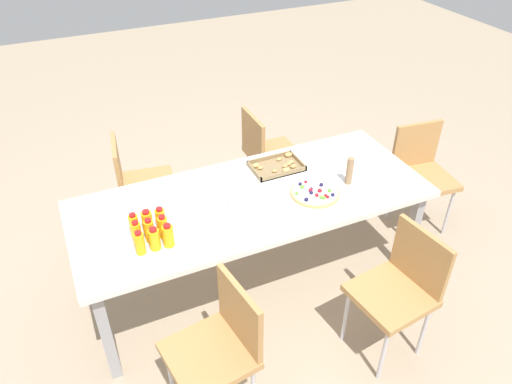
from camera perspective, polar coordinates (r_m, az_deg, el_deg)
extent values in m
plane|color=tan|center=(3.53, -0.37, -10.16)|extent=(12.00, 12.00, 0.00)
cube|color=silver|center=(3.06, -0.42, -0.81)|extent=(2.22, 0.88, 0.04)
cube|color=#99999E|center=(2.89, -16.99, -15.68)|extent=(0.06, 0.06, 0.69)
cube|color=#99999E|center=(3.52, 17.65, -4.67)|extent=(0.06, 0.06, 0.69)
cube|color=#99999E|center=(3.41, -19.15, -6.66)|extent=(0.06, 0.06, 0.69)
cube|color=#99999E|center=(3.96, 11.19, 1.43)|extent=(0.06, 0.06, 0.69)
cube|color=#B7844C|center=(4.01, 2.08, 4.45)|extent=(0.40, 0.40, 0.04)
cube|color=#B7844C|center=(3.85, -0.35, 6.28)|extent=(0.03, 0.38, 0.38)
cylinder|color=silver|center=(4.33, 2.98, 3.14)|extent=(0.02, 0.02, 0.41)
cylinder|color=silver|center=(4.10, 5.01, 0.93)|extent=(0.02, 0.02, 0.41)
cylinder|color=silver|center=(4.21, -0.91, 2.17)|extent=(0.02, 0.02, 0.41)
cylinder|color=silver|center=(3.97, 0.95, -0.16)|extent=(0.02, 0.02, 0.41)
cube|color=#B7844C|center=(3.73, -12.49, 0.83)|extent=(0.45, 0.45, 0.04)
cube|color=#B7844C|center=(3.63, -15.76, 2.82)|extent=(0.09, 0.38, 0.38)
cylinder|color=silver|center=(4.01, -10.01, -0.41)|extent=(0.02, 0.02, 0.41)
cylinder|color=silver|center=(3.75, -9.36, -3.19)|extent=(0.02, 0.02, 0.41)
cylinder|color=silver|center=(4.00, -14.53, -1.14)|extent=(0.02, 0.02, 0.41)
cylinder|color=silver|center=(3.75, -14.20, -3.98)|extent=(0.02, 0.02, 0.41)
cube|color=#B7844C|center=(2.92, 15.38, -11.52)|extent=(0.45, 0.45, 0.04)
cube|color=#B7844C|center=(2.90, 18.57, -7.38)|extent=(0.08, 0.38, 0.38)
cylinder|color=silver|center=(2.96, 14.54, -17.93)|extent=(0.02, 0.02, 0.41)
cylinder|color=silver|center=(3.09, 10.36, -14.09)|extent=(0.02, 0.02, 0.41)
cylinder|color=silver|center=(3.13, 18.89, -15.05)|extent=(0.02, 0.02, 0.41)
cylinder|color=silver|center=(3.25, 14.75, -11.59)|extent=(0.02, 0.02, 0.41)
cube|color=#B7844C|center=(3.92, 19.02, 1.43)|extent=(0.44, 0.44, 0.04)
cube|color=#B7844C|center=(3.95, 18.10, 5.17)|extent=(0.38, 0.07, 0.38)
cylinder|color=silver|center=(4.04, 21.44, -2.30)|extent=(0.02, 0.02, 0.41)
cylinder|color=silver|center=(3.87, 17.64, -3.23)|extent=(0.02, 0.02, 0.41)
cylinder|color=silver|center=(4.24, 19.01, 0.22)|extent=(0.02, 0.02, 0.41)
cylinder|color=silver|center=(4.08, 15.30, -0.56)|extent=(0.02, 0.02, 0.41)
cube|color=#B7844C|center=(2.58, -5.53, -18.40)|extent=(0.45, 0.45, 0.04)
cube|color=#B7844C|center=(2.48, -1.91, -14.03)|extent=(0.09, 0.38, 0.38)
cylinder|color=silver|center=(2.84, -9.89, -20.32)|extent=(0.02, 0.02, 0.41)
cylinder|color=silver|center=(2.91, -3.89, -17.72)|extent=(0.02, 0.02, 0.41)
cylinder|color=#F9AC14|center=(2.68, -13.36, -5.86)|extent=(0.05, 0.05, 0.13)
cylinder|color=red|center=(2.63, -13.57, -4.68)|extent=(0.04, 0.04, 0.02)
cylinder|color=#F9AD14|center=(2.69, -11.72, -5.44)|extent=(0.06, 0.06, 0.12)
cylinder|color=red|center=(2.65, -11.90, -4.31)|extent=(0.04, 0.04, 0.02)
cylinder|color=#FAAE14|center=(2.70, -10.16, -5.07)|extent=(0.06, 0.06, 0.13)
cylinder|color=red|center=(2.65, -10.32, -3.91)|extent=(0.04, 0.04, 0.02)
cylinder|color=#FAAE14|center=(2.74, -13.69, -4.73)|extent=(0.05, 0.05, 0.13)
cylinder|color=red|center=(2.69, -13.91, -3.51)|extent=(0.03, 0.03, 0.02)
cylinder|color=#FAAF14|center=(2.74, -12.27, -4.48)|extent=(0.05, 0.05, 0.13)
cylinder|color=red|center=(2.70, -12.47, -3.28)|extent=(0.04, 0.04, 0.02)
cylinder|color=#F8AF14|center=(2.75, -10.74, -4.08)|extent=(0.05, 0.05, 0.13)
cylinder|color=red|center=(2.71, -10.90, -2.90)|extent=(0.04, 0.04, 0.02)
cylinder|color=#FAAD14|center=(2.80, -13.97, -3.82)|extent=(0.05, 0.05, 0.13)
cylinder|color=red|center=(2.75, -14.18, -2.63)|extent=(0.04, 0.04, 0.02)
cylinder|color=#F9AE14|center=(2.81, -12.51, -3.46)|extent=(0.06, 0.06, 0.13)
cylinder|color=red|center=(2.76, -12.71, -2.29)|extent=(0.04, 0.04, 0.02)
cylinder|color=#F9AB14|center=(2.82, -11.03, -3.12)|extent=(0.06, 0.06, 0.12)
cylinder|color=red|center=(2.78, -11.19, -1.99)|extent=(0.04, 0.04, 0.02)
cylinder|color=tan|center=(3.08, 6.86, -0.10)|extent=(0.31, 0.31, 0.02)
cylinder|color=white|center=(3.07, 6.87, 0.08)|extent=(0.28, 0.28, 0.01)
sphere|color=#1E1947|center=(2.98, 5.88, -0.87)|extent=(0.03, 0.03, 0.03)
sphere|color=#1E1947|center=(3.04, 8.93, -0.32)|extent=(0.02, 0.02, 0.02)
sphere|color=red|center=(3.06, 7.43, 0.17)|extent=(0.03, 0.03, 0.03)
sphere|color=#1E1947|center=(3.12, 7.61, 0.85)|extent=(0.03, 0.03, 0.03)
sphere|color=#66B238|center=(3.01, 7.87, -0.67)|extent=(0.02, 0.02, 0.02)
sphere|color=#66B238|center=(3.03, 4.76, -0.17)|extent=(0.02, 0.02, 0.02)
sphere|color=red|center=(3.06, 6.36, 0.21)|extent=(0.03, 0.03, 0.03)
sphere|color=#1E1947|center=(3.11, 5.16, 0.95)|extent=(0.02, 0.02, 0.02)
sphere|color=#1E1947|center=(3.04, 6.45, -0.07)|extent=(0.02, 0.02, 0.02)
sphere|color=#66B238|center=(3.08, 5.41, 0.60)|extent=(0.03, 0.03, 0.03)
sphere|color=red|center=(3.03, 8.07, -0.42)|extent=(0.02, 0.02, 0.02)
sphere|color=red|center=(3.02, 8.38, -0.58)|extent=(0.02, 0.02, 0.02)
sphere|color=#66B238|center=(3.07, 8.56, 0.18)|extent=(0.03, 0.03, 0.03)
sphere|color=#1E1947|center=(3.08, 6.46, 0.38)|extent=(0.02, 0.02, 0.02)
sphere|color=red|center=(3.02, 7.08, -0.36)|extent=(0.02, 0.02, 0.02)
sphere|color=#66B238|center=(3.01, 7.55, -0.60)|extent=(0.02, 0.02, 0.02)
sphere|color=red|center=(3.03, 8.11, -0.43)|extent=(0.02, 0.02, 0.02)
sphere|color=red|center=(3.14, 5.81, 1.19)|extent=(0.02, 0.02, 0.02)
cube|color=olive|center=(3.31, 2.39, 2.87)|extent=(0.34, 0.23, 0.01)
cube|color=olive|center=(3.22, 3.26, 2.09)|extent=(0.34, 0.01, 0.03)
cube|color=olive|center=(3.39, 1.57, 3.99)|extent=(0.34, 0.01, 0.03)
cube|color=olive|center=(3.25, -0.23, 2.42)|extent=(0.01, 0.23, 0.03)
cube|color=olive|center=(3.37, 4.91, 3.68)|extent=(0.01, 0.23, 0.03)
ellipsoid|color=tan|center=(3.35, 4.11, 3.50)|extent=(0.04, 0.03, 0.02)
ellipsoid|color=tan|center=(3.37, 2.70, 3.84)|extent=(0.04, 0.03, 0.02)
ellipsoid|color=tan|center=(3.30, -0.01, 3.10)|extent=(0.05, 0.04, 0.03)
ellipsoid|color=tan|center=(3.30, 4.34, 3.00)|extent=(0.04, 0.03, 0.02)
ellipsoid|color=tan|center=(3.42, 3.81, 4.35)|extent=(0.05, 0.04, 0.03)
ellipsoid|color=tan|center=(3.25, 2.16, 2.46)|extent=(0.03, 0.02, 0.02)
ellipsoid|color=tan|center=(3.33, 3.84, 3.28)|extent=(0.04, 0.03, 0.02)
ellipsoid|color=tan|center=(3.25, 3.55, 2.56)|extent=(0.06, 0.04, 0.03)
ellipsoid|color=tan|center=(3.30, 3.40, 3.03)|extent=(0.04, 0.03, 0.02)
ellipsoid|color=tan|center=(3.28, 0.51, 2.83)|extent=(0.04, 0.03, 0.02)
cylinder|color=silver|center=(2.99, -1.40, -1.19)|extent=(0.19, 0.19, 0.00)
cylinder|color=silver|center=(2.99, -1.40, -1.11)|extent=(0.19, 0.19, 0.00)
cylinder|color=silver|center=(2.99, -1.40, -1.03)|extent=(0.19, 0.19, 0.00)
cylinder|color=silver|center=(2.98, -1.40, -0.96)|extent=(0.19, 0.19, 0.00)
cylinder|color=silver|center=(2.98, -1.40, -0.88)|extent=(0.19, 0.19, 0.00)
cylinder|color=silver|center=(2.98, -1.40, -0.80)|extent=(0.19, 0.19, 0.00)
cube|color=white|center=(3.26, 13.93, 1.22)|extent=(0.15, 0.15, 0.02)
cylinder|color=#9E7A56|center=(3.17, 10.83, 2.44)|extent=(0.04, 0.04, 0.19)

